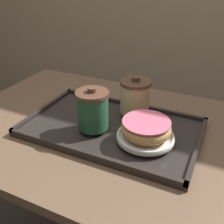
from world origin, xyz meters
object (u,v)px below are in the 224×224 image
object	(u,v)px
coffee_cup_rear	(135,96)
donut_chocolate_glazed	(146,128)
spoon	(87,100)
coffee_cup_front	(93,110)

from	to	relation	value
coffee_cup_rear	donut_chocolate_glazed	xyz separation A→B (m)	(0.08, -0.13, -0.02)
donut_chocolate_glazed	spoon	distance (m)	0.29
coffee_cup_front	spoon	world-z (taller)	coffee_cup_front
coffee_cup_front	coffee_cup_rear	xyz separation A→B (m)	(0.08, 0.14, -0.00)
coffee_cup_front	spoon	distance (m)	0.18
coffee_cup_rear	donut_chocolate_glazed	world-z (taller)	coffee_cup_rear
coffee_cup_front	donut_chocolate_glazed	size ratio (longest dim) A/B	0.92
coffee_cup_front	donut_chocolate_glazed	bearing A→B (deg)	3.17
coffee_cup_front	spoon	xyz separation A→B (m)	(-0.10, 0.14, -0.05)
coffee_cup_rear	donut_chocolate_glazed	bearing A→B (deg)	-57.58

